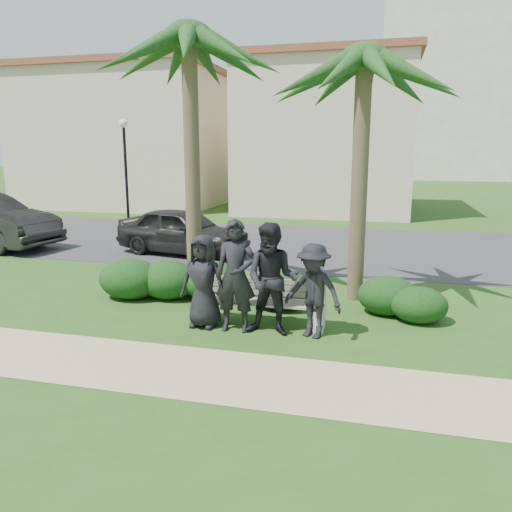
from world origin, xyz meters
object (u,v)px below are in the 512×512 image
object	(u,v)px
man_d	(313,291)
man_b	(236,276)
car_a	(183,231)
palm_left	(189,39)
street_lamp	(125,151)
man_a	(203,281)
palm_right	(365,61)
park_bench	(260,306)
man_c	(272,280)

from	to	relation	value
man_d	man_b	bearing A→B (deg)	-158.64
man_b	car_a	world-z (taller)	man_b
palm_left	car_a	size ratio (longest dim) A/B	1.53
man_d	street_lamp	bearing A→B (deg)	149.22
man_a	man_b	distance (m)	0.62
palm_left	palm_right	xyz separation A→B (m)	(3.39, 0.25, -0.51)
man_a	man_b	bearing A→B (deg)	-2.50
palm_right	car_a	bearing A→B (deg)	146.96
man_d	palm_left	world-z (taller)	palm_left
park_bench	car_a	bearing A→B (deg)	123.62
man_a	man_d	xyz separation A→B (m)	(1.89, -0.03, -0.03)
street_lamp	man_b	distance (m)	14.96
park_bench	man_b	size ratio (longest dim) A/B	1.17
street_lamp	man_c	world-z (taller)	street_lamp
man_b	palm_right	bearing A→B (deg)	47.63
man_d	palm_right	distance (m)	4.53
street_lamp	man_d	bearing A→B (deg)	-50.76
man_d	palm_left	bearing A→B (deg)	163.67
man_d	car_a	size ratio (longest dim) A/B	0.39
park_bench	man_c	size ratio (longest dim) A/B	1.20
man_c	palm_right	distance (m)	4.55
street_lamp	park_bench	xyz separation A→B (m)	(8.90, -11.75, -2.59)
man_a	man_c	distance (m)	1.23
park_bench	car_a	size ratio (longest dim) A/B	0.56
car_a	man_c	bearing A→B (deg)	-133.68
man_b	man_d	xyz separation A→B (m)	(1.29, 0.03, -0.17)
man_c	man_d	world-z (taller)	man_c
park_bench	man_a	distance (m)	1.07
man_b	man_c	distance (m)	0.62
man_d	palm_left	distance (m)	5.60
street_lamp	park_bench	world-z (taller)	street_lamp
man_a	palm_right	world-z (taller)	palm_right
street_lamp	palm_left	bearing A→B (deg)	-54.91
man_a	man_b	world-z (taller)	man_b
man_a	palm_left	bearing A→B (deg)	118.46
palm_left	palm_right	world-z (taller)	palm_left
palm_left	street_lamp	bearing A→B (deg)	125.09
street_lamp	man_d	distance (m)	15.74
street_lamp	palm_left	size ratio (longest dim) A/B	0.70
street_lamp	man_a	distance (m)	14.60
man_c	palm_right	bearing A→B (deg)	64.14
man_a	man_b	xyz separation A→B (m)	(0.60, -0.06, 0.14)
man_a	palm_right	bearing A→B (deg)	47.10
man_a	palm_left	distance (m)	4.88
man_b	man_a	bearing A→B (deg)	169.26
park_bench	man_c	bearing A→B (deg)	-52.56
street_lamp	car_a	xyz separation A→B (m)	(5.24, -6.37, -2.26)
palm_left	car_a	xyz separation A→B (m)	(-1.77, 3.60, -4.44)
street_lamp	palm_left	xyz separation A→B (m)	(7.01, -9.98, 2.17)
park_bench	man_a	bearing A→B (deg)	-163.23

